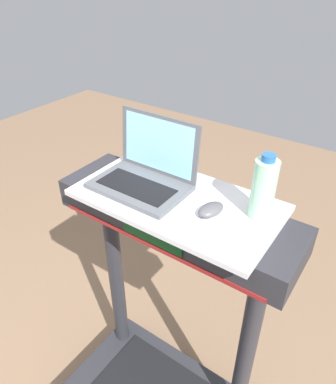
# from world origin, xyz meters

# --- Properties ---
(desk_board) EXTENTS (0.71, 0.38, 0.02)m
(desk_board) POSITION_xyz_m (0.00, 0.70, 1.19)
(desk_board) COLOR silver
(desk_board) RESTS_ON treadmill_base
(laptop) EXTENTS (0.34, 0.24, 0.24)m
(laptop) POSITION_xyz_m (-0.14, 0.71, 1.25)
(laptop) COLOR #515459
(laptop) RESTS_ON desk_board
(computer_mouse) EXTENTS (0.08, 0.11, 0.03)m
(computer_mouse) POSITION_xyz_m (0.14, 0.69, 1.22)
(computer_mouse) COLOR #4C4C51
(computer_mouse) RESTS_ON desk_board
(water_bottle) EXTENTS (0.07, 0.07, 0.22)m
(water_bottle) POSITION_xyz_m (0.28, 0.77, 1.30)
(water_bottle) COLOR #9EDBB2
(water_bottle) RESTS_ON desk_board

